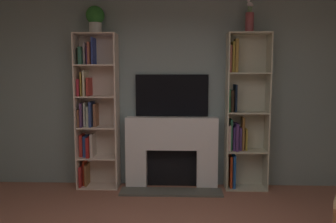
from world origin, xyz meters
The scene contains 7 objects.
wall_back_accent centered at (0.00, 2.66, 1.42)m, with size 5.82×0.06×2.84m, color gray.
fireplace centered at (0.00, 2.51, 0.55)m, with size 1.42×0.54×1.03m.
tv centered at (0.00, 2.60, 1.34)m, with size 1.05×0.06×0.61m, color black.
bookshelf_left centered at (-1.14, 2.51, 1.11)m, with size 0.59×0.32×2.22m.
bookshelf_right centered at (1.00, 2.52, 1.06)m, with size 0.59×0.30×2.22m.
potted_plant centered at (-1.07, 2.48, 2.43)m, with size 0.26×0.26×0.38m.
vase_with_flowers centered at (1.07, 2.48, 2.38)m, with size 0.12×0.12×0.45m.
Camera 1 is at (0.12, -2.17, 1.64)m, focal length 35.04 mm.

